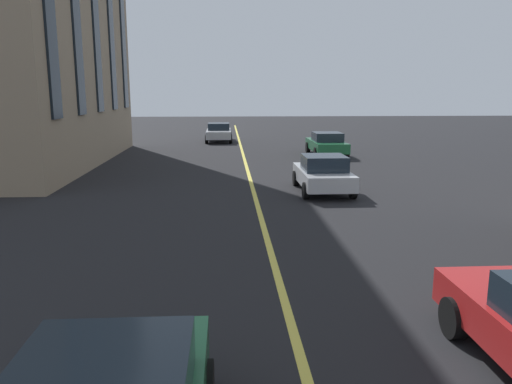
# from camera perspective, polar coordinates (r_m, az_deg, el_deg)

# --- Properties ---
(lane_centre_line) EXTENTS (80.00, 0.16, 0.01)m
(lane_centre_line) POSITION_cam_1_polar(r_m,az_deg,el_deg) (16.80, 0.16, -1.49)
(lane_centre_line) COLOR #D8C64C
(lane_centre_line) RESTS_ON ground_plane
(car_green_near) EXTENTS (4.40, 1.95, 1.37)m
(car_green_near) POSITION_cam_1_polar(r_m,az_deg,el_deg) (30.06, 7.99, 5.44)
(car_green_near) COLOR #1E6038
(car_green_near) RESTS_ON ground_plane
(car_silver_far) EXTENTS (4.40, 1.95, 1.37)m
(car_silver_far) POSITION_cam_1_polar(r_m,az_deg,el_deg) (38.27, -4.23, 6.77)
(car_silver_far) COLOR #B7BABF
(car_silver_far) RESTS_ON ground_plane
(car_silver_parked_b) EXTENTS (3.90, 1.89, 1.40)m
(car_silver_parked_b) POSITION_cam_1_polar(r_m,az_deg,el_deg) (19.06, 7.60, 2.08)
(car_silver_parked_b) COLOR #B7BABF
(car_silver_parked_b) RESTS_ON ground_plane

